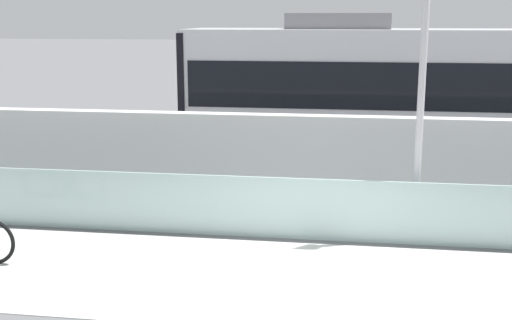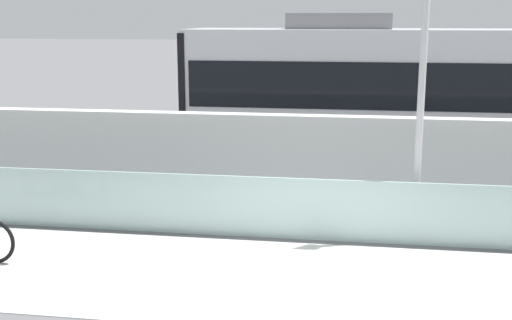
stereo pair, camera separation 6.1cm
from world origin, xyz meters
The scene contains 8 objects.
ground_plane centered at (0.00, 0.00, 0.00)m, with size 200.00×200.00×0.00m, color slate.
bike_path_deck centered at (0.00, 0.00, 0.01)m, with size 32.00×3.20×0.01m, color silver.
glass_parapet centered at (0.00, 1.85, 0.53)m, with size 32.00×0.05×1.07m, color silver.
concrete_barrier_wall centered at (0.00, 3.65, 0.94)m, with size 32.00×0.36×1.88m, color silver.
tram_rail_near centered at (0.00, 6.13, 0.00)m, with size 32.00×0.08×0.01m, color #595654.
tram_rail_far centered at (0.00, 7.57, 0.00)m, with size 32.00×0.08×0.01m, color #595654.
tram centered at (2.06, 6.85, 1.89)m, with size 11.06×2.54×3.81m.
lamp_post_antenna centered at (1.59, 2.15, 3.29)m, with size 0.28×0.28×5.20m.
Camera 2 is at (0.53, -8.75, 3.72)m, focal length 45.70 mm.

